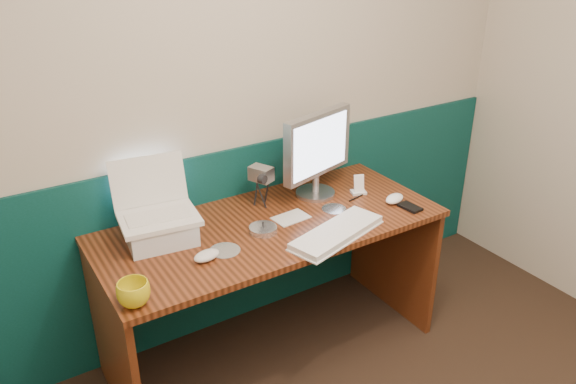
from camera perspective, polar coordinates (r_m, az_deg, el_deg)
back_wall at (r=2.71m, az=-6.01°, el=9.38°), size 3.50×0.04×2.50m
wainscot at (r=2.99m, az=-5.25°, el=-4.60°), size 3.48×0.02×1.00m
desk at (r=2.80m, az=-1.65°, el=-9.93°), size 1.60×0.70×0.75m
laptop_riser at (r=2.50m, az=-12.85°, el=-3.85°), size 0.31×0.27×0.10m
laptop at (r=2.41m, az=-13.27°, el=0.01°), size 0.36×0.29×0.27m
monitor at (r=2.78m, az=2.89°, el=3.91°), size 0.47×0.25×0.45m
keyboard at (r=2.50m, az=4.98°, el=-4.20°), size 0.51×0.29×0.03m
mouse_right at (r=2.83m, az=10.77°, el=-0.66°), size 0.14×0.10×0.04m
mouse_left at (r=2.34m, az=-8.26°, el=-6.41°), size 0.13×0.09×0.04m
mug at (r=2.12m, az=-15.41°, el=-9.91°), size 0.16×0.16×0.10m
camcorder at (r=2.73m, az=-2.72°, el=0.37°), size 0.12×0.14×0.18m
cd_spindle at (r=2.52m, az=-2.55°, el=-3.81°), size 0.13×0.13×0.03m
cd_loose_a at (r=2.40m, az=-6.44°, el=-5.91°), size 0.13×0.13×0.00m
cd_loose_b at (r=2.73m, az=4.69°, el=-1.70°), size 0.12×0.12×0.00m
pen at (r=2.85m, az=7.06°, el=-0.52°), size 0.13×0.03×0.01m
papers at (r=2.64m, az=0.30°, el=-2.63°), size 0.18×0.12×0.00m
dock at (r=2.90m, az=7.16°, el=-0.01°), size 0.09×0.08×0.01m
music_player at (r=2.88m, az=7.22°, el=0.91°), size 0.06×0.04×0.09m
pda at (r=2.79m, az=12.30°, el=-1.51°), size 0.08×0.12×0.01m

